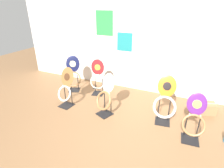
{
  "coord_description": "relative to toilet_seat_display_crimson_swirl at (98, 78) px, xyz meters",
  "views": [
    {
      "loc": [
        0.66,
        -2.06,
        2.1
      ],
      "look_at": [
        -0.73,
        1.03,
        0.55
      ],
      "focal_mm": 28.0,
      "sensor_mm": 36.0,
      "label": 1
    }
  ],
  "objects": [
    {
      "name": "wall_back",
      "position": [
        1.3,
        0.7,
        0.88
      ],
      "size": [
        8.0,
        0.07,
        2.6
      ],
      "color": "silver",
      "rests_on": "ground_plane"
    },
    {
      "name": "toilet_seat_display_woodgrain",
      "position": [
        -0.38,
        -0.78,
        -0.01
      ],
      "size": [
        0.38,
        0.38,
        0.87
      ],
      "color": "black",
      "rests_on": "ground_plane"
    },
    {
      "name": "toilet_seat_display_orange_sun",
      "position": [
        1.71,
        -0.51,
        -0.01
      ],
      "size": [
        0.45,
        0.42,
        0.9
      ],
      "color": "black",
      "rests_on": "ground_plane"
    },
    {
      "name": "toilet_seat_display_crimson_swirl",
      "position": [
        0.0,
        0.0,
        0.0
      ],
      "size": [
        0.4,
        0.33,
        0.9
      ],
      "color": "black",
      "rests_on": "ground_plane"
    },
    {
      "name": "toilet_seat_display_white_plain",
      "position": [
        0.57,
        -0.74,
        -0.02
      ],
      "size": [
        0.45,
        0.43,
        0.87
      ],
      "color": "black",
      "rests_on": "ground_plane"
    },
    {
      "name": "toilet_seat_display_purple_note",
      "position": [
        2.22,
        -0.83,
        -0.03
      ],
      "size": [
        0.38,
        0.34,
        0.82
      ],
      "color": "black",
      "rests_on": "ground_plane"
    },
    {
      "name": "ground_plane",
      "position": [
        1.3,
        -1.44,
        -0.42
      ],
      "size": [
        14.0,
        14.0,
        0.0
      ],
      "primitive_type": "plane",
      "color": "#8E6642"
    },
    {
      "name": "toilet_seat_display_navy_moon",
      "position": [
        -0.69,
        -0.06,
        -0.0
      ],
      "size": [
        0.47,
        0.44,
        0.91
      ],
      "color": "black",
      "rests_on": "ground_plane"
    },
    {
      "name": "storage_box",
      "position": [
        2.44,
        0.15,
        -0.31
      ],
      "size": [
        0.5,
        0.37,
        0.23
      ],
      "color": "#93754C",
      "rests_on": "ground_plane"
    }
  ]
}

